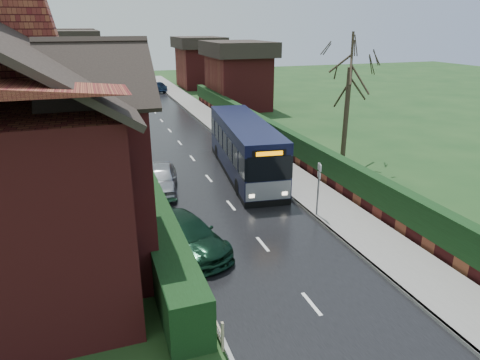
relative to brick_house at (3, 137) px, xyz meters
name	(u,v)px	position (x,y,z in m)	size (l,w,h in m)	color
ground	(284,271)	(8.73, -4.78, -4.38)	(140.00, 140.00, 0.00)	#2B4B20
road	(209,179)	(8.73, 5.22, -4.37)	(6.00, 100.00, 0.02)	black
pavement	(279,169)	(12.98, 5.22, -4.31)	(2.50, 100.00, 0.14)	slate
kerb_right	(260,172)	(11.78, 5.22, -4.31)	(0.12, 100.00, 0.14)	gray
kerb_left	(154,184)	(5.68, 5.22, -4.33)	(0.12, 100.00, 0.10)	gray
front_hedge	(150,210)	(4.83, 0.22, -3.58)	(1.20, 16.00, 1.60)	black
picket_fence	(168,215)	(5.58, 0.22, -3.93)	(0.10, 16.00, 0.90)	#9B8D69
right_wall_hedge	(303,151)	(14.53, 5.22, -3.36)	(0.60, 50.00, 1.80)	maroon
brick_house	(3,137)	(0.00, 0.00, 0.00)	(9.30, 14.60, 10.30)	maroon
bus	(245,148)	(10.93, 5.42, -2.87)	(3.47, 10.20, 3.04)	black
car_silver	(161,179)	(5.93, 4.18, -3.69)	(1.63, 4.05, 1.38)	#B0AFB4
car_green	(186,235)	(5.83, -2.22, -3.72)	(1.84, 4.52, 1.31)	black
car_distant	(155,87)	(10.73, 38.43, -3.75)	(1.31, 3.77, 1.24)	#101D32
bus_stop_sign	(319,182)	(11.93, -1.22, -2.71)	(0.14, 0.38, 2.53)	slate
tree_right_far	(351,61)	(17.73, 5.97, 1.68)	(4.20, 4.20, 8.11)	#31271D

